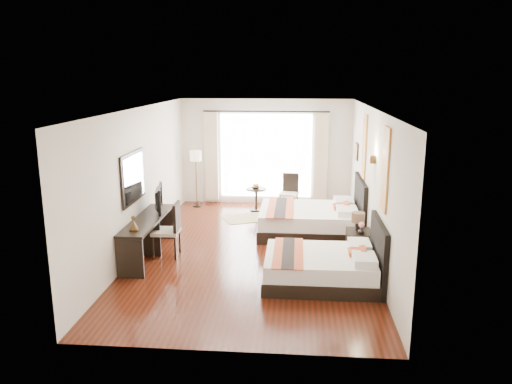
# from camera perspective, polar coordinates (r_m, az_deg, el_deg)

# --- Properties ---
(floor) EXTENTS (4.50, 7.50, 0.01)m
(floor) POSITION_cam_1_polar(r_m,az_deg,el_deg) (10.03, -0.26, -6.67)
(floor) COLOR #331609
(floor) RESTS_ON ground
(ceiling) EXTENTS (4.50, 7.50, 0.02)m
(ceiling) POSITION_cam_1_polar(r_m,az_deg,el_deg) (9.44, -0.28, 9.47)
(ceiling) COLOR white
(ceiling) RESTS_ON wall_headboard
(wall_headboard) EXTENTS (0.01, 7.50, 2.80)m
(wall_headboard) POSITION_cam_1_polar(r_m,az_deg,el_deg) (9.71, 13.05, 0.93)
(wall_headboard) COLOR silver
(wall_headboard) RESTS_ON floor
(wall_desk) EXTENTS (0.01, 7.50, 2.80)m
(wall_desk) POSITION_cam_1_polar(r_m,az_deg,el_deg) (10.08, -13.09, 1.39)
(wall_desk) COLOR silver
(wall_desk) RESTS_ON floor
(wall_window) EXTENTS (4.50, 0.01, 2.80)m
(wall_window) POSITION_cam_1_polar(r_m,az_deg,el_deg) (13.31, 1.15, 4.59)
(wall_window) COLOR silver
(wall_window) RESTS_ON floor
(wall_entry) EXTENTS (4.50, 0.01, 2.80)m
(wall_entry) POSITION_cam_1_polar(r_m,az_deg,el_deg) (6.05, -3.40, -6.28)
(wall_entry) COLOR silver
(wall_entry) RESTS_ON floor
(window_glass) EXTENTS (2.40, 0.02, 2.20)m
(window_glass) POSITION_cam_1_polar(r_m,az_deg,el_deg) (13.31, 1.14, 4.15)
(window_glass) COLOR white
(window_glass) RESTS_ON wall_window
(sheer_curtain) EXTENTS (2.30, 0.02, 2.10)m
(sheer_curtain) POSITION_cam_1_polar(r_m,az_deg,el_deg) (13.25, 1.13, 4.11)
(sheer_curtain) COLOR white
(sheer_curtain) RESTS_ON wall_window
(drape_left) EXTENTS (0.35, 0.14, 2.35)m
(drape_left) POSITION_cam_1_polar(r_m,az_deg,el_deg) (13.39, -5.11, 4.07)
(drape_left) COLOR beige
(drape_left) RESTS_ON floor
(drape_right) EXTENTS (0.35, 0.14, 2.35)m
(drape_right) POSITION_cam_1_polar(r_m,az_deg,el_deg) (13.21, 7.42, 3.88)
(drape_right) COLOR beige
(drape_right) RESTS_ON floor
(art_panel_near) EXTENTS (0.03, 0.50, 1.35)m
(art_panel_near) POSITION_cam_1_polar(r_m,az_deg,el_deg) (8.18, 14.56, 2.50)
(art_panel_near) COLOR #8D3614
(art_panel_near) RESTS_ON wall_headboard
(art_panel_far) EXTENTS (0.03, 0.50, 1.35)m
(art_panel_far) POSITION_cam_1_polar(r_m,az_deg,el_deg) (10.73, 12.28, 5.12)
(art_panel_far) COLOR #8D3614
(art_panel_far) RESTS_ON wall_headboard
(wall_sconce) EXTENTS (0.10, 0.14, 0.14)m
(wall_sconce) POSITION_cam_1_polar(r_m,az_deg,el_deg) (9.30, 13.14, 3.66)
(wall_sconce) COLOR #432D18
(wall_sconce) RESTS_ON wall_headboard
(mirror_frame) EXTENTS (0.04, 1.25, 0.95)m
(mirror_frame) POSITION_cam_1_polar(r_m,az_deg,el_deg) (9.58, -13.88, 1.65)
(mirror_frame) COLOR black
(mirror_frame) RESTS_ON wall_desk
(mirror_glass) EXTENTS (0.01, 1.12, 0.82)m
(mirror_glass) POSITION_cam_1_polar(r_m,az_deg,el_deg) (9.58, -13.74, 1.65)
(mirror_glass) COLOR white
(mirror_glass) RESTS_ON mirror_frame
(bed_near) EXTENTS (1.93, 1.51, 1.09)m
(bed_near) POSITION_cam_1_polar(r_m,az_deg,el_deg) (8.54, 7.92, -8.39)
(bed_near) COLOR black
(bed_near) RESTS_ON floor
(bed_far) EXTENTS (2.22, 1.73, 1.25)m
(bed_far) POSITION_cam_1_polar(r_m,az_deg,el_deg) (10.99, 6.51, -3.15)
(bed_far) COLOR black
(bed_far) RESTS_ON floor
(nightstand) EXTENTS (0.46, 0.57, 0.55)m
(nightstand) POSITION_cam_1_polar(r_m,az_deg,el_deg) (9.69, 11.68, -5.95)
(nightstand) COLOR black
(nightstand) RESTS_ON floor
(table_lamp) EXTENTS (0.25, 0.25, 0.39)m
(table_lamp) POSITION_cam_1_polar(r_m,az_deg,el_deg) (9.60, 11.59, -3.03)
(table_lamp) COLOR black
(table_lamp) RESTS_ON nightstand
(vase) EXTENTS (0.12, 0.12, 0.12)m
(vase) POSITION_cam_1_polar(r_m,az_deg,el_deg) (9.44, 11.93, -4.64)
(vase) COLOR black
(vase) RESTS_ON nightstand
(console_desk) EXTENTS (0.50, 2.20, 0.76)m
(console_desk) POSITION_cam_1_polar(r_m,az_deg,el_deg) (9.81, -12.22, -5.08)
(console_desk) COLOR black
(console_desk) RESTS_ON floor
(television) EXTENTS (0.31, 0.89, 0.51)m
(television) POSITION_cam_1_polar(r_m,az_deg,el_deg) (10.14, -11.40, -0.73)
(television) COLOR black
(television) RESTS_ON console_desk
(bronze_figurine) EXTENTS (0.20, 0.20, 0.24)m
(bronze_figurine) POSITION_cam_1_polar(r_m,az_deg,el_deg) (8.97, -13.79, -3.59)
(bronze_figurine) COLOR #432D18
(bronze_figurine) RESTS_ON console_desk
(desk_chair) EXTENTS (0.51, 0.51, 1.06)m
(desk_chair) POSITION_cam_1_polar(r_m,az_deg,el_deg) (9.76, -10.06, -5.42)
(desk_chair) COLOR #C6B198
(desk_chair) RESTS_ON floor
(floor_lamp) EXTENTS (0.30, 0.30, 1.49)m
(floor_lamp) POSITION_cam_1_polar(r_m,az_deg,el_deg) (13.06, -6.90, 3.69)
(floor_lamp) COLOR black
(floor_lamp) RESTS_ON floor
(side_table) EXTENTS (0.51, 0.51, 0.59)m
(side_table) POSITION_cam_1_polar(r_m,az_deg,el_deg) (12.79, 0.03, -0.84)
(side_table) COLOR black
(side_table) RESTS_ON floor
(fruit_bowl) EXTENTS (0.28, 0.28, 0.05)m
(fruit_bowl) POSITION_cam_1_polar(r_m,az_deg,el_deg) (12.70, -0.03, 0.54)
(fruit_bowl) COLOR #423217
(fruit_bowl) RESTS_ON side_table
(window_chair) EXTENTS (0.51, 0.51, 0.95)m
(window_chair) POSITION_cam_1_polar(r_m,az_deg,el_deg) (12.83, 3.80, -0.85)
(window_chair) COLOR #C6B198
(window_chair) RESTS_ON floor
(jute_rug) EXTENTS (1.39, 1.21, 0.01)m
(jute_rug) POSITION_cam_1_polar(r_m,az_deg,el_deg) (12.17, -0.90, -2.99)
(jute_rug) COLOR tan
(jute_rug) RESTS_ON floor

